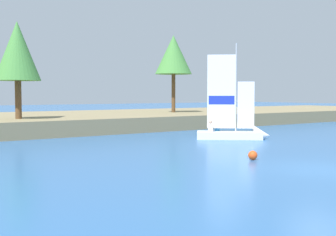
% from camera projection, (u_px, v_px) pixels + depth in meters
% --- Properties ---
extents(ground_plane, '(200.00, 200.00, 0.00)m').
position_uv_depth(ground_plane, '(321.00, 170.00, 15.51)').
color(ground_plane, '#2D609E').
extents(shore_bank, '(80.00, 15.31, 1.08)m').
position_uv_depth(shore_bank, '(69.00, 121.00, 35.02)').
color(shore_bank, '#897A56').
rests_on(shore_bank, ground).
extents(shoreline_tree_midleft, '(2.99, 2.99, 6.45)m').
position_uv_depth(shoreline_tree_midleft, '(17.00, 51.00, 28.42)').
color(shoreline_tree_midleft, brown).
rests_on(shoreline_tree_midleft, shore_bank).
extents(shoreline_tree_centre, '(3.32, 3.32, 6.93)m').
position_uv_depth(shoreline_tree_centre, '(173.00, 55.00, 38.82)').
color(shoreline_tree_centre, brown).
rests_on(shoreline_tree_centre, shore_bank).
extents(sailboat, '(4.21, 3.78, 6.17)m').
position_uv_depth(sailboat, '(240.00, 132.00, 26.15)').
color(sailboat, white).
rests_on(sailboat, ground).
extents(channel_buoy, '(0.39, 0.39, 0.39)m').
position_uv_depth(channel_buoy, '(253.00, 155.00, 17.81)').
color(channel_buoy, '#E54C19').
rests_on(channel_buoy, ground).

